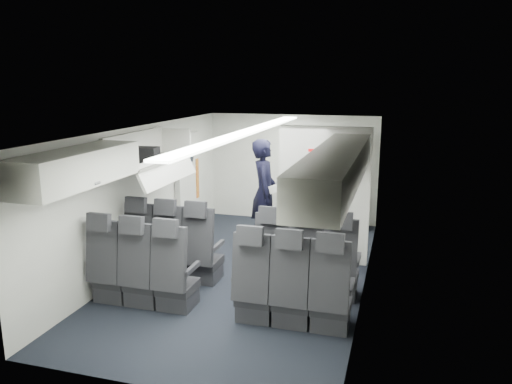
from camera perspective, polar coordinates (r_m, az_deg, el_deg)
The scene contains 13 objects.
cabin_shell at distance 7.24m, azimuth -0.89°, elevation -0.87°, with size 3.41×6.01×2.16m.
seat_row_front at distance 6.96m, azimuth -2.18°, elevation -7.64°, with size 3.33×0.56×1.24m.
seat_row_mid at distance 6.18m, azimuth -4.87°, elevation -10.41°, with size 3.33×0.56×1.24m.
overhead_bin_left_rear at distance 5.94m, azimuth -19.87°, elevation 2.61°, with size 0.53×1.80×0.40m.
overhead_bin_left_front_open at distance 7.45m, azimuth -12.18°, elevation 4.04°, with size 0.64×1.70×0.72m.
overhead_bin_right_rear at distance 4.86m, azimuth 7.91°, elevation 1.15°, with size 0.53×1.80×0.40m.
overhead_bin_right_front at distance 6.58m, azimuth 10.19°, elevation 4.08°, with size 0.53×1.70×0.40m.
bulkhead_partition at distance 7.80m, azimuth 7.76°, elevation -0.36°, with size 1.40×0.15×2.13m.
galley_unit at distance 9.69m, azimuth 9.29°, elevation 1.40°, with size 0.85×0.52×1.90m.
boarding_door at distance 9.26m, azimuth -7.76°, elevation 0.96°, with size 0.12×1.27×1.86m.
flight_attendant at distance 8.59m, azimuth 0.96°, elevation -0.05°, with size 0.67×0.44×1.85m, color black.
carry_on_bag at distance 7.27m, azimuth -12.60°, elevation 4.16°, with size 0.37×0.26×0.22m, color black.
papers at distance 8.48m, azimuth 2.12°, elevation 0.37°, with size 0.19×0.02×0.14m, color white.
Camera 1 is at (2.08, -6.72, 2.83)m, focal length 35.00 mm.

